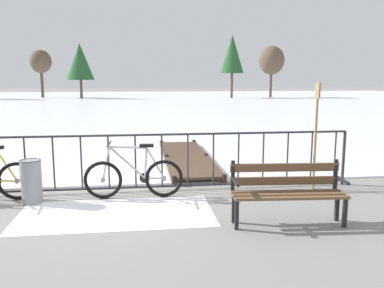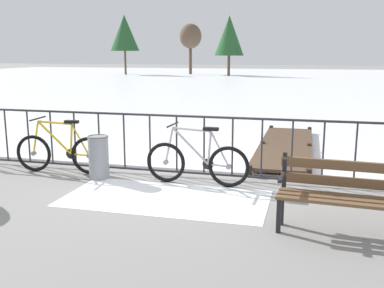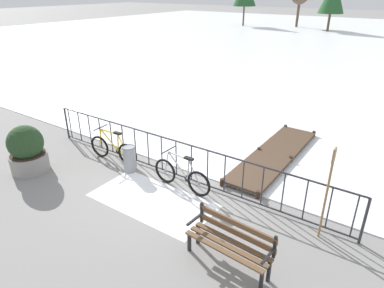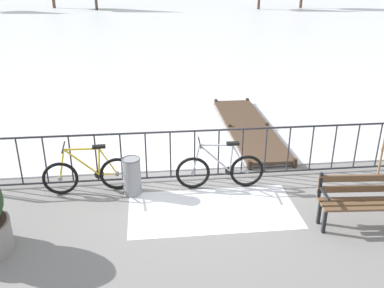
# 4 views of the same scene
# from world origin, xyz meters

# --- Properties ---
(ground_plane) EXTENTS (160.00, 160.00, 0.00)m
(ground_plane) POSITION_xyz_m (0.00, 0.00, 0.00)
(ground_plane) COLOR gray
(frozen_pond) EXTENTS (80.00, 56.00, 0.03)m
(frozen_pond) POSITION_xyz_m (0.00, 28.40, 0.01)
(frozen_pond) COLOR white
(frozen_pond) RESTS_ON ground
(snow_patch) EXTENTS (2.97, 1.51, 0.01)m
(snow_patch) POSITION_xyz_m (0.19, -1.20, 0.00)
(snow_patch) COLOR white
(snow_patch) RESTS_ON ground
(railing_fence) EXTENTS (9.06, 0.06, 1.07)m
(railing_fence) POSITION_xyz_m (-0.00, 0.00, 0.56)
(railing_fence) COLOR #2D2D33
(railing_fence) RESTS_ON ground
(bicycle_near_railing) EXTENTS (1.71, 0.52, 0.97)m
(bicycle_near_railing) POSITION_xyz_m (0.45, -0.39, 0.37)
(bicycle_near_railing) COLOR black
(bicycle_near_railing) RESTS_ON ground
(bicycle_second) EXTENTS (1.71, 0.52, 0.97)m
(bicycle_second) POSITION_xyz_m (-2.04, -0.29, 0.37)
(bicycle_second) COLOR black
(bicycle_second) RESTS_ON ground
(park_bench) EXTENTS (1.63, 0.59, 0.89)m
(park_bench) POSITION_xyz_m (2.64, -1.89, 0.51)
(park_bench) COLOR brown
(park_bench) RESTS_ON ground
(planter_with_shrub) EXTENTS (0.99, 0.99, 1.30)m
(planter_with_shrub) POSITION_xyz_m (-3.51, -1.99, 0.62)
(planter_with_shrub) COLOR gray
(planter_with_shrub) RESTS_ON ground
(trash_bin) EXTENTS (0.35, 0.35, 0.73)m
(trash_bin) POSITION_xyz_m (-1.24, -0.45, 0.37)
(trash_bin) COLOR gray
(trash_bin) RESTS_ON ground
(oar_upright) EXTENTS (0.04, 0.16, 1.98)m
(oar_upright) POSITION_xyz_m (3.78, -0.26, 1.14)
(oar_upright) COLOR #937047
(oar_upright) RESTS_ON ground
(wooden_dock) EXTENTS (1.10, 4.55, 0.20)m
(wooden_dock) POSITION_xyz_m (1.70, 2.52, 0.12)
(wooden_dock) COLOR #4C3828
(wooden_dock) RESTS_ON ground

